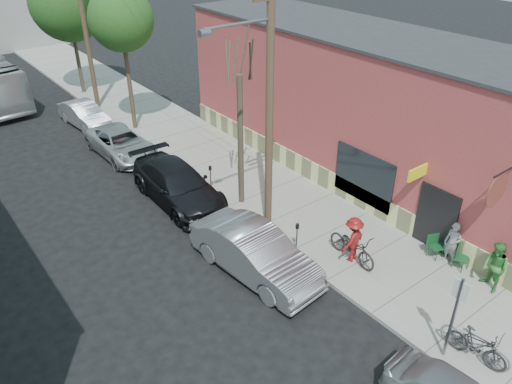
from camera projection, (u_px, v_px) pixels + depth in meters
ground at (282, 309)px, 16.09m from camera, size 120.00×120.00×0.00m
sidewalk at (207, 153)px, 25.79m from camera, size 4.50×58.00×0.15m
cafe_building at (363, 107)px, 22.58m from camera, size 6.60×20.20×6.61m
sign_post at (455, 311)px, 13.44m from camera, size 0.07×0.45×2.80m
parking_meter_near at (297, 233)px, 18.04m from camera, size 0.14×0.14×1.24m
parking_meter_far at (210, 174)px, 21.90m from camera, size 0.14×0.14×1.24m
utility_pole_near at (268, 101)px, 17.17m from camera, size 3.57×0.28×10.00m
utility_pole_far at (84, 21)px, 28.79m from camera, size 1.80×0.28×10.00m
tree_bare at (241, 142)px, 20.16m from camera, size 0.24×0.24×5.58m
tree_leafy_mid at (121, 19)px, 25.52m from camera, size 3.36×3.36×7.67m
tree_leafy_far at (68, 3)px, 30.96m from camera, size 4.71×4.71×8.07m
patio_chair_a at (436, 247)px, 18.00m from camera, size 0.66×0.66×0.88m
patio_chair_b at (462, 258)px, 17.43m from camera, size 0.65×0.65×0.88m
patron_grey at (452, 243)px, 17.56m from camera, size 0.43×0.62×1.62m
patron_green at (495, 267)px, 16.25m from camera, size 0.99×1.09×1.82m
cyclist at (353, 239)px, 17.64m from camera, size 1.21×0.81×1.75m
cyclist_bike at (352, 246)px, 17.80m from camera, size 0.85×2.20×1.14m
parked_bike_a at (477, 346)px, 13.89m from camera, size 0.71×1.80×1.05m
parked_bike_b at (476, 342)px, 13.98m from camera, size 0.97×2.12×1.07m
car_1 at (255, 253)px, 17.24m from camera, size 2.31×5.36×1.71m
car_2 at (178, 185)px, 21.47m from camera, size 2.39×5.64×1.62m
car_3 at (121, 143)px, 25.43m from camera, size 2.34×4.88×1.34m
car_4 at (84, 115)px, 28.81m from camera, size 1.82×4.23×1.36m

